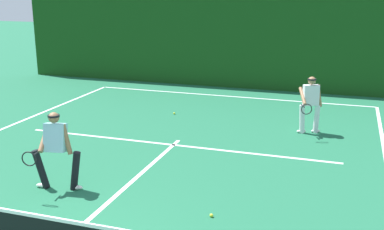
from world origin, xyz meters
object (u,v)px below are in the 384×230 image
object	(u,v)px
player_near	(56,148)
player_far	(310,102)
tennis_ball	(211,215)
tennis_ball_extra	(174,113)

from	to	relation	value
player_near	player_far	xyz separation A→B (m)	(4.44, 5.41, -0.01)
player_near	player_far	world-z (taller)	player_near
player_far	player_near	bearing A→B (deg)	28.74
player_far	tennis_ball	bearing A→B (deg)	56.25
player_far	tennis_ball_extra	world-z (taller)	player_far
tennis_ball_extra	tennis_ball	bearing A→B (deg)	-64.11
player_near	player_far	size ratio (longest dim) A/B	1.01
player_near	tennis_ball	bearing A→B (deg)	166.07
player_far	tennis_ball_extra	xyz separation A→B (m)	(-4.22, 0.65, -0.84)
player_far	tennis_ball	xyz separation A→B (m)	(-1.18, -5.61, -0.84)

